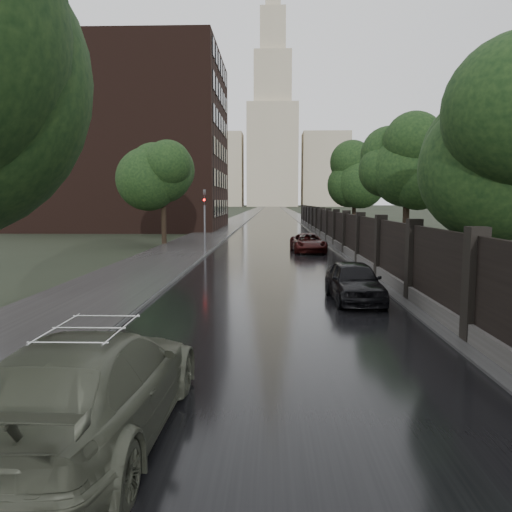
% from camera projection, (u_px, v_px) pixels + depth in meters
% --- Properties ---
extents(ground, '(800.00, 800.00, 0.00)m').
position_uv_depth(ground, '(274.00, 445.00, 6.72)').
color(ground, black).
rests_on(ground, ground).
extents(road, '(8.00, 420.00, 0.02)m').
position_uv_depth(road, '(272.00, 209.00, 195.47)').
color(road, black).
rests_on(road, ground).
extents(sidewalk_left, '(4.00, 420.00, 0.16)m').
position_uv_depth(sidewalk_left, '(257.00, 209.00, 195.66)').
color(sidewalk_left, '#2D2D2D').
rests_on(sidewalk_left, ground).
extents(verge_right, '(3.00, 420.00, 0.08)m').
position_uv_depth(verge_right, '(286.00, 209.00, 195.29)').
color(verge_right, '#2D2D2D').
rests_on(verge_right, ground).
extents(fence_right, '(0.45, 75.72, 2.70)m').
position_uv_depth(fence_right, '(333.00, 231.00, 38.27)').
color(fence_right, '#383533').
rests_on(fence_right, ground).
extents(tree_left_far, '(4.25, 4.25, 7.39)m').
position_uv_depth(tree_left_far, '(163.00, 174.00, 36.21)').
color(tree_left_far, black).
rests_on(tree_left_far, ground).
extents(tree_right_b, '(4.08, 4.08, 7.01)m').
position_uv_depth(tree_right_b, '(407.00, 171.00, 27.79)').
color(tree_right_b, black).
rests_on(tree_right_b, ground).
extents(tree_right_c, '(4.08, 4.08, 7.01)m').
position_uv_depth(tree_right_c, '(355.00, 183.00, 45.67)').
color(tree_right_c, black).
rests_on(tree_right_c, ground).
extents(traffic_light, '(0.16, 0.32, 4.00)m').
position_uv_depth(traffic_light, '(205.00, 215.00, 31.43)').
color(traffic_light, '#59595E').
rests_on(traffic_light, ground).
extents(brick_building, '(24.00, 18.00, 20.00)m').
position_uv_depth(brick_building, '(118.00, 143.00, 57.86)').
color(brick_building, black).
rests_on(brick_building, ground).
extents(stalinist_tower, '(92.00, 30.00, 159.00)m').
position_uv_depth(stalinist_tower, '(273.00, 143.00, 300.55)').
color(stalinist_tower, tan).
rests_on(stalinist_tower, ground).
extents(volga_sedan, '(2.24, 5.30, 1.53)m').
position_uv_depth(volga_sedan, '(91.00, 386.00, 6.79)').
color(volga_sedan, '#484C3C').
rests_on(volga_sedan, ground).
extents(car_right_near, '(1.71, 3.94, 1.32)m').
position_uv_depth(car_right_near, '(354.00, 281.00, 16.29)').
color(car_right_near, black).
rests_on(car_right_near, ground).
extents(car_right_far, '(2.28, 4.47, 1.21)m').
position_uv_depth(car_right_far, '(308.00, 243.00, 31.99)').
color(car_right_far, black).
rests_on(car_right_far, ground).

